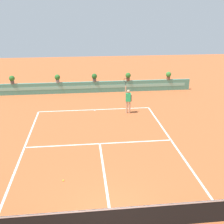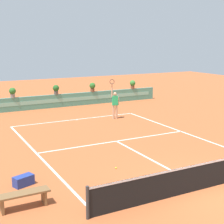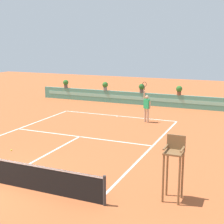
{
  "view_description": "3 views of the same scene",
  "coord_description": "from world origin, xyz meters",
  "px_view_note": "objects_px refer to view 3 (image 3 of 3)",
  "views": [
    {
      "loc": [
        -0.82,
        -7.17,
        7.09
      ],
      "look_at": [
        0.95,
        8.67,
        1.0
      ],
      "focal_mm": 43.61,
      "sensor_mm": 36.0,
      "label": 1
    },
    {
      "loc": [
        -7.98,
        -8.25,
        5.0
      ],
      "look_at": [
        0.95,
        8.67,
        1.0
      ],
      "focal_mm": 54.99,
      "sensor_mm": 36.0,
      "label": 2
    },
    {
      "loc": [
        8.38,
        -8.66,
        5.09
      ],
      "look_at": [
        0.95,
        8.67,
        1.0
      ],
      "focal_mm": 52.74,
      "sensor_mm": 36.0,
      "label": 3
    }
  ],
  "objects_px": {
    "tennis_player": "(147,106)",
    "potted_plant_right": "(179,90)",
    "potted_plant_left": "(105,86)",
    "potted_plant_centre": "(142,88)",
    "umpire_chair": "(174,160)",
    "tennis_ball_near_baseline": "(11,150)",
    "potted_plant_far_left": "(66,83)"
  },
  "relations": [
    {
      "from": "potted_plant_centre",
      "to": "tennis_player",
      "type": "bearing_deg",
      "value": -68.68
    },
    {
      "from": "tennis_ball_near_baseline",
      "to": "potted_plant_far_left",
      "type": "distance_m",
      "value": 14.3
    },
    {
      "from": "potted_plant_right",
      "to": "potted_plant_centre",
      "type": "distance_m",
      "value": 3.02
    },
    {
      "from": "tennis_player",
      "to": "potted_plant_right",
      "type": "height_order",
      "value": "tennis_player"
    },
    {
      "from": "umpire_chair",
      "to": "tennis_ball_near_baseline",
      "type": "height_order",
      "value": "umpire_chair"
    },
    {
      "from": "potted_plant_far_left",
      "to": "potted_plant_centre",
      "type": "distance_m",
      "value": 7.07
    },
    {
      "from": "tennis_player",
      "to": "potted_plant_centre",
      "type": "height_order",
      "value": "tennis_player"
    },
    {
      "from": "potted_plant_right",
      "to": "potted_plant_far_left",
      "type": "bearing_deg",
      "value": 180.0
    },
    {
      "from": "umpire_chair",
      "to": "tennis_player",
      "type": "bearing_deg",
      "value": 112.07
    },
    {
      "from": "umpire_chair",
      "to": "potted_plant_left",
      "type": "relative_size",
      "value": 2.96
    },
    {
      "from": "tennis_player",
      "to": "tennis_ball_near_baseline",
      "type": "bearing_deg",
      "value": -118.0
    },
    {
      "from": "umpire_chair",
      "to": "tennis_ball_near_baseline",
      "type": "bearing_deg",
      "value": 167.51
    },
    {
      "from": "potted_plant_right",
      "to": "potted_plant_centre",
      "type": "height_order",
      "value": "same"
    },
    {
      "from": "potted_plant_far_left",
      "to": "potted_plant_left",
      "type": "relative_size",
      "value": 1.0
    },
    {
      "from": "tennis_ball_near_baseline",
      "to": "potted_plant_right",
      "type": "relative_size",
      "value": 0.09
    },
    {
      "from": "tennis_player",
      "to": "potted_plant_left",
      "type": "bearing_deg",
      "value": 134.5
    },
    {
      "from": "tennis_player",
      "to": "potted_plant_left",
      "type": "relative_size",
      "value": 3.57
    },
    {
      "from": "umpire_chair",
      "to": "potted_plant_left",
      "type": "xyz_separation_m",
      "value": [
        -9.28,
        15.13,
        0.07
      ]
    },
    {
      "from": "potted_plant_left",
      "to": "tennis_player",
      "type": "bearing_deg",
      "value": -45.5
    },
    {
      "from": "potted_plant_far_left",
      "to": "potted_plant_left",
      "type": "bearing_deg",
      "value": 0.0
    },
    {
      "from": "umpire_chair",
      "to": "potted_plant_centre",
      "type": "height_order",
      "value": "umpire_chair"
    },
    {
      "from": "tennis_player",
      "to": "potted_plant_left",
      "type": "distance_m",
      "value": 7.64
    },
    {
      "from": "tennis_ball_near_baseline",
      "to": "umpire_chair",
      "type": "bearing_deg",
      "value": -12.49
    },
    {
      "from": "potted_plant_left",
      "to": "potted_plant_centre",
      "type": "xyz_separation_m",
      "value": [
        3.22,
        0.0,
        0.0
      ]
    },
    {
      "from": "tennis_player",
      "to": "potted_plant_far_left",
      "type": "xyz_separation_m",
      "value": [
        -9.19,
        5.44,
        0.36
      ]
    },
    {
      "from": "umpire_chair",
      "to": "potted_plant_left",
      "type": "height_order",
      "value": "umpire_chair"
    },
    {
      "from": "tennis_player",
      "to": "potted_plant_right",
      "type": "bearing_deg",
      "value": 80.63
    },
    {
      "from": "umpire_chair",
      "to": "potted_plant_centre",
      "type": "distance_m",
      "value": 16.29
    },
    {
      "from": "tennis_ball_near_baseline",
      "to": "tennis_player",
      "type": "bearing_deg",
      "value": 62.0
    },
    {
      "from": "umpire_chair",
      "to": "tennis_ball_near_baseline",
      "type": "distance_m",
      "value": 8.42
    },
    {
      "from": "tennis_ball_near_baseline",
      "to": "potted_plant_far_left",
      "type": "height_order",
      "value": "potted_plant_far_left"
    },
    {
      "from": "potted_plant_right",
      "to": "potted_plant_left",
      "type": "distance_m",
      "value": 6.25
    }
  ]
}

